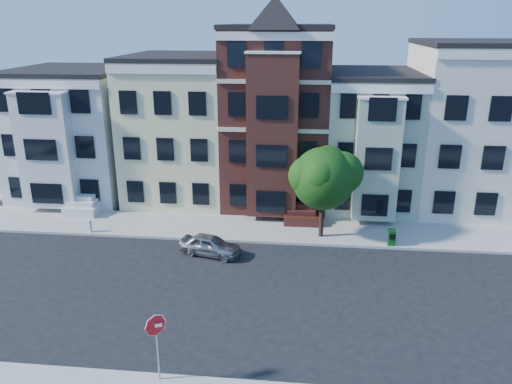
# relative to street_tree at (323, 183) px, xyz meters

# --- Properties ---
(ground) EXTENTS (120.00, 120.00, 0.00)m
(ground) POSITION_rel_street_tree_xyz_m (-3.18, -7.18, -3.55)
(ground) COLOR black
(far_sidewalk) EXTENTS (60.00, 4.00, 0.15)m
(far_sidewalk) POSITION_rel_street_tree_xyz_m (-3.18, 0.82, -3.47)
(far_sidewalk) COLOR #9E9B93
(far_sidewalk) RESTS_ON ground
(house_white) EXTENTS (8.00, 9.00, 9.00)m
(house_white) POSITION_rel_street_tree_xyz_m (-18.18, 7.32, 0.95)
(house_white) COLOR silver
(house_white) RESTS_ON ground
(house_yellow) EXTENTS (7.00, 9.00, 10.00)m
(house_yellow) POSITION_rel_street_tree_xyz_m (-10.18, 7.32, 1.45)
(house_yellow) COLOR beige
(house_yellow) RESTS_ON ground
(house_brown) EXTENTS (7.00, 9.00, 12.00)m
(house_brown) POSITION_rel_street_tree_xyz_m (-3.18, 7.32, 2.45)
(house_brown) COLOR #3E1A14
(house_brown) RESTS_ON ground
(house_green) EXTENTS (6.00, 9.00, 9.00)m
(house_green) POSITION_rel_street_tree_xyz_m (3.32, 7.32, 0.95)
(house_green) COLOR #9DAD92
(house_green) RESTS_ON ground
(house_cream) EXTENTS (8.00, 9.00, 11.00)m
(house_cream) POSITION_rel_street_tree_xyz_m (10.32, 7.32, 1.95)
(house_cream) COLOR beige
(house_cream) RESTS_ON ground
(street_tree) EXTENTS (7.72, 7.72, 6.80)m
(street_tree) POSITION_rel_street_tree_xyz_m (0.00, 0.00, 0.00)
(street_tree) COLOR #1E5013
(street_tree) RESTS_ON far_sidewalk
(parked_car) EXTENTS (3.71, 2.20, 1.18)m
(parked_car) POSITION_rel_street_tree_xyz_m (-6.23, -2.93, -2.96)
(parked_car) COLOR #96999D
(parked_car) RESTS_ON ground
(newspaper_box) EXTENTS (0.44, 0.39, 0.96)m
(newspaper_box) POSITION_rel_street_tree_xyz_m (4.05, -0.88, -2.92)
(newspaper_box) COLOR #155219
(newspaper_box) RESTS_ON far_sidewalk
(fire_hydrant) EXTENTS (0.23, 0.23, 0.65)m
(fire_hydrant) POSITION_rel_street_tree_xyz_m (-14.14, -0.88, -3.08)
(fire_hydrant) COLOR silver
(fire_hydrant) RESTS_ON far_sidewalk
(stop_sign) EXTENTS (0.82, 0.43, 3.05)m
(stop_sign) POSITION_rel_street_tree_xyz_m (-6.07, -13.48, -1.87)
(stop_sign) COLOR red
(stop_sign) RESTS_ON near_sidewalk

